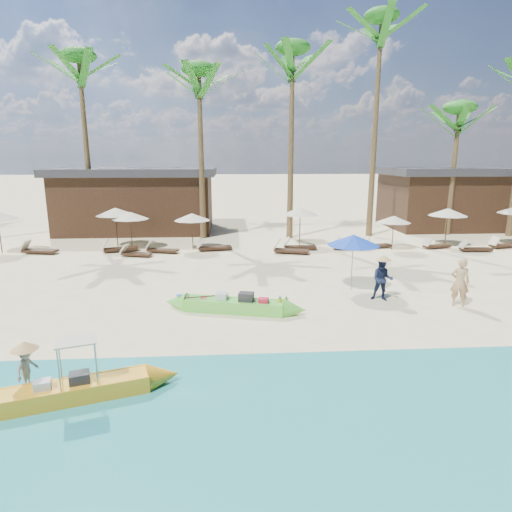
{
  "coord_description": "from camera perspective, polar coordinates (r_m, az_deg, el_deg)",
  "views": [
    {
      "loc": [
        -1.76,
        -12.76,
        5.01
      ],
      "look_at": [
        -0.79,
        2.0,
        1.59
      ],
      "focal_mm": 30.0,
      "sensor_mm": 36.0,
      "label": 1
    }
  ],
  "objects": [
    {
      "name": "lounger_3_right",
      "position": [
        24.37,
        -17.92,
        1.02
      ],
      "size": [
        1.98,
        1.09,
        0.64
      ],
      "rotation": [
        0.0,
        0.0,
        0.28
      ],
      "color": "#352316",
      "rests_on": "ground"
    },
    {
      "name": "lounger_9_left",
      "position": [
        26.11,
        27.03,
        0.94
      ],
      "size": [
        1.73,
        0.63,
        0.58
      ],
      "rotation": [
        0.0,
        0.0,
        -0.07
      ],
      "color": "#352316",
      "rests_on": "ground"
    },
    {
      "name": "lounger_7_left",
      "position": [
        24.29,
        12.12,
        1.36
      ],
      "size": [
        2.04,
        0.8,
        0.68
      ],
      "rotation": [
        0.0,
        0.0,
        -0.1
      ],
      "color": "#352316",
      "rests_on": "ground"
    },
    {
      "name": "vendor_green",
      "position": [
        15.87,
        16.49,
        -3.03
      ],
      "size": [
        0.9,
        0.8,
        1.54
      ],
      "primitive_type": "imported",
      "rotation": [
        0.0,
        0.0,
        -0.35
      ],
      "color": "#16203D",
      "rests_on": "ground"
    },
    {
      "name": "palm_3",
      "position": [
        27.32,
        -7.55,
        20.41
      ],
      "size": [
        2.08,
        2.08,
        10.52
      ],
      "color": "brown",
      "rests_on": "ground"
    },
    {
      "name": "blue_umbrella",
      "position": [
        16.6,
        12.85,
        2.09
      ],
      "size": [
        2.01,
        2.01,
        2.17
      ],
      "color": "#99999E",
      "rests_on": "ground"
    },
    {
      "name": "resort_parasol_7",
      "position": [
        24.64,
        17.91,
        4.69
      ],
      "size": [
        1.84,
        1.84,
        1.9
      ],
      "color": "#352316",
      "rests_on": "ground"
    },
    {
      "name": "palm_2",
      "position": [
        29.46,
        -22.3,
        20.24
      ],
      "size": [
        2.08,
        2.08,
        11.33
      ],
      "color": "brown",
      "rests_on": "ground"
    },
    {
      "name": "lounger_4_left",
      "position": [
        22.99,
        -15.9,
        0.39
      ],
      "size": [
        1.69,
        0.92,
        0.55
      ],
      "rotation": [
        0.0,
        0.0,
        -0.28
      ],
      "color": "#352316",
      "rests_on": "ground"
    },
    {
      "name": "lounger_6_left",
      "position": [
        22.86,
        4.4,
        0.87
      ],
      "size": [
        1.99,
        1.11,
        0.65
      ],
      "rotation": [
        0.0,
        0.0,
        -0.29
      ],
      "color": "#352316",
      "rests_on": "ground"
    },
    {
      "name": "resort_parasol_3",
      "position": [
        25.49,
        -18.24,
        5.64
      ],
      "size": [
        2.18,
        2.18,
        2.25
      ],
      "color": "#352316",
      "rests_on": "ground"
    },
    {
      "name": "lounger_5_left",
      "position": [
        23.61,
        -5.84,
        1.23
      ],
      "size": [
        1.98,
        0.91,
        0.65
      ],
      "rotation": [
        0.0,
        0.0,
        0.18
      ],
      "color": "#352316",
      "rests_on": "ground"
    },
    {
      "name": "pavilion_west",
      "position": [
        31.03,
        -15.46,
        7.33
      ],
      "size": [
        10.8,
        6.6,
        4.3
      ],
      "color": "#352316",
      "rests_on": "ground"
    },
    {
      "name": "green_canoe",
      "position": [
        14.29,
        -2.98,
        -6.55
      ],
      "size": [
        5.26,
        1.61,
        0.68
      ],
      "rotation": [
        0.0,
        0.0,
        -0.24
      ],
      "color": "#59CD3E",
      "rests_on": "ground"
    },
    {
      "name": "lounger_4_right",
      "position": [
        23.54,
        -12.61,
        0.9
      ],
      "size": [
        1.83,
        0.97,
        0.59
      ],
      "rotation": [
        0.0,
        0.0,
        -0.26
      ],
      "color": "#352316",
      "rests_on": "ground"
    },
    {
      "name": "lounger_7_right",
      "position": [
        25.02,
        15.47,
        1.46
      ],
      "size": [
        1.86,
        0.88,
        0.61
      ],
      "rotation": [
        0.0,
        0.0,
        0.19
      ],
      "color": "#352316",
      "rests_on": "ground"
    },
    {
      "name": "tourist",
      "position": [
        16.2,
        25.54,
        -3.18
      ],
      "size": [
        0.72,
        0.6,
        1.69
      ],
      "primitive_type": "imported",
      "rotation": [
        0.0,
        0.0,
        2.77
      ],
      "color": "tan",
      "rests_on": "ground"
    },
    {
      "name": "lounger_9_right",
      "position": [
        27.93,
        30.01,
        1.33
      ],
      "size": [
        1.82,
        0.89,
        0.59
      ],
      "rotation": [
        0.0,
        0.0,
        0.21
      ],
      "color": "#352316",
      "rests_on": "ground"
    },
    {
      "name": "palm_4",
      "position": [
        27.42,
        4.86,
        22.28
      ],
      "size": [
        2.08,
        2.08,
        11.7
      ],
      "color": "brown",
      "rests_on": "ground"
    },
    {
      "name": "resort_parasol_4",
      "position": [
        24.71,
        -16.42,
        5.19
      ],
      "size": [
        2.02,
        2.02,
        2.08
      ],
      "color": "#352316",
      "rests_on": "ground"
    },
    {
      "name": "resort_parasol_6",
      "position": [
        24.94,
        5.92,
        5.96
      ],
      "size": [
        2.13,
        2.13,
        2.19
      ],
      "color": "#352316",
      "rests_on": "ground"
    },
    {
      "name": "palm_5",
      "position": [
        29.25,
        16.11,
        23.99
      ],
      "size": [
        2.08,
        2.08,
        13.6
      ],
      "color": "brown",
      "rests_on": "ground"
    },
    {
      "name": "lounger_6_right",
      "position": [
        23.8,
        5.58,
        1.31
      ],
      "size": [
        1.87,
        0.65,
        0.63
      ],
      "rotation": [
        0.0,
        0.0,
        -0.05
      ],
      "color": "#352316",
      "rests_on": "ground"
    },
    {
      "name": "yellow_canoe",
      "position": [
        10.19,
        -23.52,
        -16.2
      ],
      "size": [
        4.97,
        1.83,
        1.33
      ],
      "rotation": [
        0.0,
        0.0,
        0.3
      ],
      "color": "gold",
      "rests_on": "ground"
    },
    {
      "name": "resort_parasol_5",
      "position": [
        23.72,
        -8.54,
        5.17
      ],
      "size": [
        1.97,
        1.97,
        2.03
      ],
      "color": "#352316",
      "rests_on": "ground"
    },
    {
      "name": "vendor_yellow",
      "position": [
        10.57,
        -28.22,
        -12.96
      ],
      "size": [
        0.48,
        0.68,
        0.95
      ],
      "primitive_type": "imported",
      "rotation": [
        0.0,
        0.0,
        1.34
      ],
      "color": "gray",
      "rests_on": "ground"
    },
    {
      "name": "lounger_3_left",
      "position": [
        25.54,
        -27.1,
        0.75
      ],
      "size": [
        1.98,
        0.91,
        0.65
      ],
      "rotation": [
        0.0,
        0.0,
        -0.18
      ],
      "color": "#352316",
      "rests_on": "ground"
    },
    {
      "name": "resort_parasol_8",
      "position": [
        26.67,
        24.22,
        5.36
      ],
      "size": [
        2.14,
        2.14,
        2.2
      ],
      "color": "#352316",
      "rests_on": "ground"
    },
    {
      "name": "pavilion_east",
      "position": [
        34.23,
        23.88,
        7.19
      ],
      "size": [
        8.8,
        6.6,
        4.3
      ],
      "color": "#352316",
      "rests_on": "ground"
    },
    {
      "name": "palm_6",
      "position": [
        31.01,
        25.34,
        15.59
      ],
      "size": [
        2.08,
        2.08,
        8.51
      ],
      "color": "brown",
      "rests_on": "ground"
    },
    {
      "name": "wet_sand_strip",
      "position": [
        9.4,
        8.09,
        -19.3
      ],
      "size": [
        240.0,
        4.5,
        0.01
      ],
      "primitive_type": "cube",
      "color": "tan",
      "rests_on": "ground"
    },
    {
      "name": "ground",
      "position": [
        13.82,
        3.86,
        -8.27
      ],
      "size": [
        240.0,
        240.0,
        0.0
      ],
      "primitive_type": "plane",
      "color": "#F6E4B5",
      "rests_on": "ground"
    },
    {
      "name": "lounger_8_left",
      "position": [
        26.1,
        22.8,
        1.33
      ],
      "size": [
        1.72,
        0.88,
        0.56
      ],
      "rotation": [
        0.0,
        0.0,
        0.24
      ],
      "color": "#352316",
      "rests_on": "ground"
    }
  ]
}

